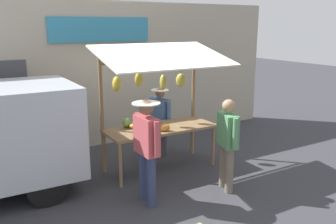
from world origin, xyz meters
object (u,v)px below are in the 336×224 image
at_px(market_stall, 158,95).
at_px(vendor_with_sunhat, 160,117).
at_px(shopper_in_striped_shirt, 227,138).
at_px(shopper_with_ponytail, 147,143).

xyz_separation_m(market_stall, vendor_with_sunhat, (-0.44, -0.72, -0.66)).
bearing_deg(shopper_in_striped_shirt, vendor_with_sunhat, 19.08).
distance_m(vendor_with_sunhat, shopper_in_striped_shirt, 2.18).
height_order(shopper_with_ponytail, shopper_in_striped_shirt, shopper_with_ponytail).
bearing_deg(market_stall, shopper_in_striped_shirt, 110.64).
xyz_separation_m(market_stall, shopper_with_ponytail, (0.89, 1.19, -0.50)).
distance_m(vendor_with_sunhat, shopper_with_ponytail, 2.33).
relative_size(market_stall, shopper_in_striped_shirt, 1.53).
xyz_separation_m(vendor_with_sunhat, shopper_in_striped_shirt, (-0.10, 2.17, 0.07)).
height_order(market_stall, vendor_with_sunhat, market_stall).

